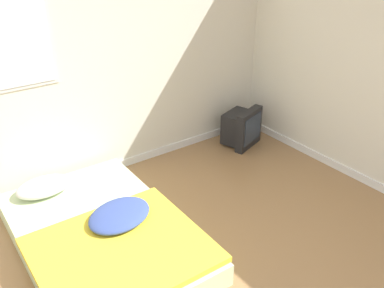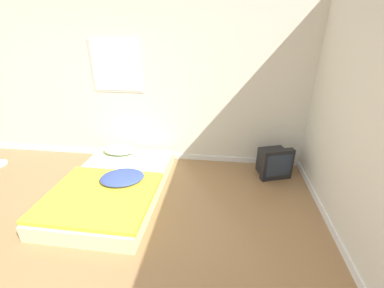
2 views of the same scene
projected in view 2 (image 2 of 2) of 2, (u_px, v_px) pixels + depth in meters
The scene contains 3 objects.
wall_back at pixel (133, 84), 4.11m from camera, with size 7.92×0.08×2.60m.
mattress_bed at pixel (113, 185), 3.55m from camera, with size 1.33×2.04×0.35m.
crt_tv at pixel (274, 162), 3.94m from camera, with size 0.52×0.47×0.49m.
Camera 2 is at (1.45, -1.29, 2.15)m, focal length 24.00 mm.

